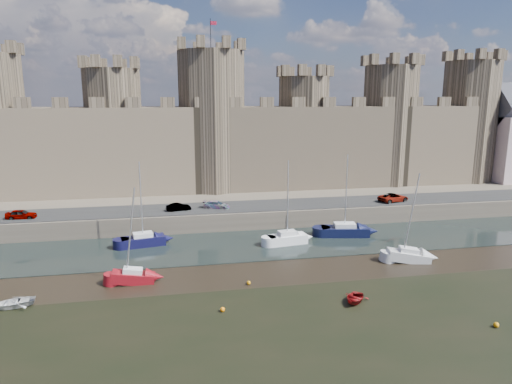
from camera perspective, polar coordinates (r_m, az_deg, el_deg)
ground at (r=35.18m, az=-0.93°, el=-19.41°), size 160.00×160.00×0.00m
water_channel at (r=56.87m, az=-5.02°, el=-6.83°), size 160.00×12.00×0.08m
quay at (r=91.37m, az=-7.26°, el=1.10°), size 160.00×60.00×2.50m
road at (r=65.74m, az=-5.92°, el=-1.98°), size 160.00×7.00×0.10m
castle at (r=78.03m, az=-7.40°, el=6.97°), size 108.50×11.00×29.00m
car_0 at (r=67.00m, az=-27.30°, el=-2.49°), size 3.82×1.65×1.28m
car_1 at (r=64.62m, az=-9.66°, el=-1.87°), size 3.55×1.83×1.11m
car_2 at (r=65.31m, az=-4.95°, el=-1.61°), size 4.06×2.62×1.09m
car_3 at (r=72.17m, az=16.79°, el=-0.68°), size 5.23×3.47×1.34m
sailboat_1 at (r=58.44m, az=-13.93°, el=-5.82°), size 5.54×3.01×10.52m
sailboat_2 at (r=57.54m, az=3.92°, el=-5.75°), size 5.13×2.58×10.58m
sailboat_3 at (r=61.82m, az=11.01°, el=-4.70°), size 6.52×3.46×10.86m
sailboat_4 at (r=47.72m, az=-15.10°, el=-10.11°), size 4.19×1.69×9.74m
sailboat_5 at (r=54.53m, az=18.53°, el=-7.51°), size 4.94×2.73×10.08m
dinghy_4 at (r=43.22m, az=12.24°, el=-12.94°), size 3.58×3.79×0.64m
dinghy_6 at (r=46.64m, az=-28.11°, el=-12.16°), size 3.89×2.98×0.75m
buoy_1 at (r=40.76m, az=-4.21°, el=-14.44°), size 0.43×0.43×0.43m
buoy_3 at (r=45.94m, az=-0.92°, el=-11.27°), size 0.40×0.40×0.40m
buoy_5 at (r=42.87m, az=27.83°, el=-14.47°), size 0.45×0.45×0.45m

